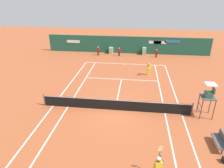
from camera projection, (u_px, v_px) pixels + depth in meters
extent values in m
plane|color=#A8512D|center=(115.00, 110.00, 16.51)|extent=(80.00, 80.00, 0.00)
cube|color=white|center=(125.00, 64.00, 27.07)|extent=(10.60, 0.10, 0.01)
cube|color=white|center=(53.00, 106.00, 17.11)|extent=(0.10, 23.40, 0.01)
cube|color=white|center=(68.00, 107.00, 16.96)|extent=(0.10, 23.40, 0.01)
cube|color=white|center=(165.00, 113.00, 16.06)|extent=(0.10, 23.40, 0.01)
cube|color=white|center=(182.00, 114.00, 15.91)|extent=(0.10, 23.40, 0.01)
cube|color=white|center=(121.00, 79.00, 22.29)|extent=(8.00, 0.10, 0.01)
cube|color=white|center=(119.00, 92.00, 19.40)|extent=(0.10, 6.40, 0.01)
cube|color=white|center=(125.00, 64.00, 26.93)|extent=(0.10, 0.24, 0.01)
cylinder|color=#4C4C51|center=(44.00, 100.00, 16.96)|extent=(0.10, 0.10, 1.07)
cylinder|color=#4C4C51|center=(192.00, 109.00, 15.61)|extent=(0.10, 0.10, 1.07)
cube|color=black|center=(115.00, 105.00, 16.31)|extent=(12.00, 0.03, 0.95)
cube|color=white|center=(115.00, 100.00, 16.13)|extent=(12.00, 0.04, 0.06)
cube|color=#1E5642|center=(127.00, 45.00, 31.31)|extent=(25.00, 0.24, 2.62)
cube|color=#2D6BA8|center=(172.00, 41.00, 30.11)|extent=(2.30, 0.02, 0.44)
cube|color=white|center=(160.00, 42.00, 30.40)|extent=(1.86, 0.02, 0.44)
cube|color=white|center=(73.00, 41.00, 32.01)|extent=(2.11, 0.02, 0.44)
cube|color=white|center=(155.00, 42.00, 30.48)|extent=(1.85, 0.02, 0.44)
cube|color=#8CB793|center=(111.00, 50.00, 31.43)|extent=(0.60, 0.70, 0.97)
cube|color=#8CB793|center=(144.00, 51.00, 30.83)|extent=(0.57, 0.70, 1.11)
cylinder|color=#47474C|center=(201.00, 110.00, 15.05)|extent=(0.07, 0.07, 1.61)
cylinder|color=#47474C|center=(198.00, 104.00, 15.87)|extent=(0.07, 0.07, 1.61)
cylinder|color=#47474C|center=(214.00, 110.00, 14.95)|extent=(0.07, 0.07, 1.61)
cylinder|color=#47474C|center=(210.00, 104.00, 15.76)|extent=(0.07, 0.07, 1.61)
cylinder|color=#47474C|center=(199.00, 110.00, 15.59)|extent=(0.04, 0.81, 0.04)
cylinder|color=#47474C|center=(200.00, 105.00, 15.39)|extent=(0.04, 0.81, 0.04)
cube|color=#47474C|center=(208.00, 97.00, 15.06)|extent=(1.00, 1.00, 0.06)
cube|color=#2D664C|center=(209.00, 95.00, 14.97)|extent=(0.52, 0.56, 0.40)
cube|color=#2D664C|center=(214.00, 90.00, 14.78)|extent=(0.06, 0.56, 0.45)
cube|color=white|center=(211.00, 84.00, 14.61)|extent=(0.76, 0.80, 0.04)
cylinder|color=#38383D|center=(222.00, 152.00, 11.91)|extent=(0.06, 0.06, 0.38)
cylinder|color=#38383D|center=(214.00, 137.00, 13.14)|extent=(0.06, 0.06, 0.38)
cube|color=#4C4C51|center=(219.00, 141.00, 12.43)|extent=(0.48, 1.52, 0.08)
cube|color=#4C4C51|center=(224.00, 138.00, 12.30)|extent=(0.06, 1.52, 0.42)
cylinder|color=yellow|center=(149.00, 72.00, 23.31)|extent=(0.12, 0.12, 0.76)
cylinder|color=yellow|center=(148.00, 72.00, 23.27)|extent=(0.12, 0.12, 0.76)
cube|color=yellow|center=(149.00, 67.00, 23.02)|extent=(0.39, 0.30, 0.54)
sphere|color=brown|center=(149.00, 63.00, 22.87)|extent=(0.21, 0.21, 0.21)
cylinder|color=white|center=(149.00, 63.00, 22.84)|extent=(0.20, 0.20, 0.06)
cylinder|color=yellow|center=(151.00, 67.00, 23.09)|extent=(0.08, 0.08, 0.52)
cylinder|color=brown|center=(148.00, 66.00, 22.66)|extent=(0.26, 0.51, 0.08)
cylinder|color=black|center=(149.00, 65.00, 22.38)|extent=(0.03, 0.03, 0.22)
torus|color=black|center=(149.00, 63.00, 22.28)|extent=(0.29, 0.13, 0.30)
cylinder|color=silver|center=(149.00, 63.00, 22.28)|extent=(0.24, 0.10, 0.26)
cube|color=yellow|center=(158.00, 166.00, 9.88)|extent=(0.38, 0.27, 0.54)
sphere|color=brown|center=(159.00, 160.00, 9.72)|extent=(0.21, 0.21, 0.21)
cylinder|color=white|center=(159.00, 159.00, 9.69)|extent=(0.20, 0.20, 0.06)
cylinder|color=yellow|center=(154.00, 167.00, 9.87)|extent=(0.08, 0.08, 0.52)
cylinder|color=brown|center=(161.00, 158.00, 10.04)|extent=(0.20, 0.53, 0.08)
cylinder|color=black|center=(160.00, 152.00, 10.23)|extent=(0.03, 0.03, 0.22)
torus|color=yellow|center=(160.00, 149.00, 10.13)|extent=(0.30, 0.09, 0.30)
cylinder|color=silver|center=(160.00, 149.00, 10.13)|extent=(0.25, 0.06, 0.26)
cylinder|color=black|center=(99.00, 53.00, 30.56)|extent=(0.11, 0.11, 0.69)
cylinder|color=black|center=(98.00, 53.00, 30.58)|extent=(0.11, 0.11, 0.69)
cube|color=#AD1E1E|center=(98.00, 49.00, 30.33)|extent=(0.31, 0.18, 0.49)
sphere|color=beige|center=(98.00, 47.00, 30.19)|extent=(0.19, 0.19, 0.19)
cylinder|color=#AD1E1E|center=(99.00, 50.00, 30.32)|extent=(0.07, 0.07, 0.47)
cylinder|color=#AD1E1E|center=(97.00, 49.00, 30.36)|extent=(0.07, 0.07, 0.47)
cylinder|color=black|center=(157.00, 55.00, 29.60)|extent=(0.10, 0.10, 0.63)
cylinder|color=black|center=(156.00, 55.00, 29.63)|extent=(0.10, 0.10, 0.63)
cube|color=#AD1E1E|center=(157.00, 52.00, 29.39)|extent=(0.30, 0.19, 0.44)
sphere|color=beige|center=(157.00, 50.00, 29.27)|extent=(0.17, 0.17, 0.17)
cylinder|color=#AD1E1E|center=(158.00, 52.00, 29.37)|extent=(0.07, 0.07, 0.42)
cylinder|color=#AD1E1E|center=(155.00, 52.00, 29.44)|extent=(0.07, 0.07, 0.42)
cylinder|color=black|center=(120.00, 54.00, 30.21)|extent=(0.11, 0.11, 0.65)
cylinder|color=black|center=(119.00, 54.00, 30.24)|extent=(0.11, 0.11, 0.65)
cube|color=#AD1E1E|center=(119.00, 50.00, 29.99)|extent=(0.31, 0.20, 0.46)
sphere|color=beige|center=(119.00, 48.00, 29.86)|extent=(0.18, 0.18, 0.18)
cylinder|color=#AD1E1E|center=(120.00, 51.00, 29.96)|extent=(0.07, 0.07, 0.44)
cylinder|color=#AD1E1E|center=(118.00, 50.00, 30.05)|extent=(0.07, 0.07, 0.44)
sphere|color=#CCE033|center=(139.00, 71.00, 24.62)|extent=(0.07, 0.07, 0.07)
sphere|color=#CCE033|center=(91.00, 69.00, 25.18)|extent=(0.07, 0.07, 0.07)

